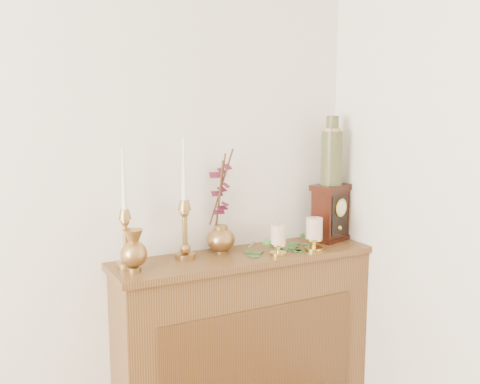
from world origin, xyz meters
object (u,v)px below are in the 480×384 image
candlestick_left (125,229)px  mantel_clock (331,213)px  bud_vase (134,251)px  ginger_jar (220,205)px  ceramic_vase (332,154)px  candlestick_center (185,220)px

candlestick_left → mantel_clock: candlestick_left is taller
bud_vase → mantel_clock: (1.03, 0.07, 0.05)m
ginger_jar → ceramic_vase: size_ratio=1.42×
bud_vase → ginger_jar: 0.49m
bud_vase → ginger_jar: (0.45, 0.14, 0.13)m
ceramic_vase → candlestick_left: bearing=179.3°
bud_vase → ginger_jar: ginger_jar is taller
candlestick_center → ceramic_vase: ceramic_vase is taller
candlestick_left → mantel_clock: bearing=-0.8°
candlestick_center → ginger_jar: candlestick_center is taller
candlestick_left → bud_vase: bearing=-83.6°
ginger_jar → bud_vase: bearing=-163.1°
bud_vase → mantel_clock: size_ratio=0.63×
candlestick_left → bud_vase: 0.11m
candlestick_center → ceramic_vase: 0.81m
mantel_clock → candlestick_left: bearing=160.8°
candlestick_left → bud_vase: (0.01, -0.08, -0.08)m
ginger_jar → ceramic_vase: 0.62m
ginger_jar → mantel_clock: ginger_jar is taller
candlestick_center → ginger_jar: bearing=13.8°
ginger_jar → candlestick_left: bearing=-173.3°
candlestick_left → mantel_clock: 1.04m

